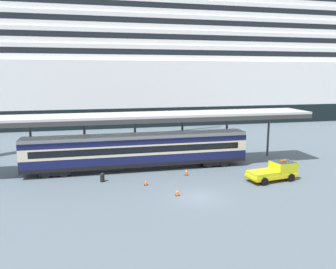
{
  "coord_description": "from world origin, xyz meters",
  "views": [
    {
      "loc": [
        -9.1,
        -27.05,
        10.78
      ],
      "look_at": [
        -1.18,
        7.07,
        4.5
      ],
      "focal_mm": 36.13,
      "sensor_mm": 36.0,
      "label": 1
    }
  ],
  "objects_px": {
    "service_truck": "(276,171)",
    "traffic_cone_mid": "(146,182)",
    "traffic_cone_near": "(186,172)",
    "quay_bollard": "(102,177)",
    "cruise_ship": "(126,63)",
    "train_carriage": "(138,150)",
    "traffic_cone_far": "(178,192)"
  },
  "relations": [
    {
      "from": "traffic_cone_near",
      "to": "traffic_cone_far",
      "type": "relative_size",
      "value": 1.11
    },
    {
      "from": "train_carriage",
      "to": "traffic_cone_mid",
      "type": "xyz_separation_m",
      "value": [
        -0.08,
        -5.62,
        -2.01
      ]
    },
    {
      "from": "traffic_cone_near",
      "to": "traffic_cone_mid",
      "type": "xyz_separation_m",
      "value": [
        -4.8,
        -2.27,
        -0.09
      ]
    },
    {
      "from": "service_truck",
      "to": "quay_bollard",
      "type": "xyz_separation_m",
      "value": [
        -17.42,
        3.46,
        -0.47
      ]
    },
    {
      "from": "cruise_ship",
      "to": "quay_bollard",
      "type": "xyz_separation_m",
      "value": [
        -7.55,
        -45.22,
        -12.71
      ]
    },
    {
      "from": "train_carriage",
      "to": "traffic_cone_far",
      "type": "height_order",
      "value": "train_carriage"
    },
    {
      "from": "train_carriage",
      "to": "service_truck",
      "type": "distance_m",
      "value": 15.01
    },
    {
      "from": "service_truck",
      "to": "traffic_cone_mid",
      "type": "distance_m",
      "value": 13.37
    },
    {
      "from": "traffic_cone_near",
      "to": "service_truck",
      "type": "bearing_deg",
      "value": -23.4
    },
    {
      "from": "quay_bollard",
      "to": "traffic_cone_mid",
      "type": "bearing_deg",
      "value": -26.44
    },
    {
      "from": "traffic_cone_mid",
      "to": "train_carriage",
      "type": "bearing_deg",
      "value": 89.22
    },
    {
      "from": "cruise_ship",
      "to": "quay_bollard",
      "type": "height_order",
      "value": "cruise_ship"
    },
    {
      "from": "cruise_ship",
      "to": "traffic_cone_far",
      "type": "height_order",
      "value": "cruise_ship"
    },
    {
      "from": "train_carriage",
      "to": "service_truck",
      "type": "bearing_deg",
      "value": -27.99
    },
    {
      "from": "traffic_cone_far",
      "to": "quay_bollard",
      "type": "bearing_deg",
      "value": 139.1
    },
    {
      "from": "traffic_cone_mid",
      "to": "traffic_cone_near",
      "type": "bearing_deg",
      "value": 25.31
    },
    {
      "from": "traffic_cone_mid",
      "to": "service_truck",
      "type": "bearing_deg",
      "value": -6.02
    },
    {
      "from": "service_truck",
      "to": "train_carriage",
      "type": "bearing_deg",
      "value": 152.01
    },
    {
      "from": "cruise_ship",
      "to": "traffic_cone_mid",
      "type": "height_order",
      "value": "cruise_ship"
    },
    {
      "from": "cruise_ship",
      "to": "service_truck",
      "type": "xyz_separation_m",
      "value": [
        9.87,
        -48.68,
        -12.23
      ]
    },
    {
      "from": "traffic_cone_near",
      "to": "quay_bollard",
      "type": "distance_m",
      "value": 8.94
    },
    {
      "from": "traffic_cone_mid",
      "to": "quay_bollard",
      "type": "relative_size",
      "value": 0.64
    },
    {
      "from": "service_truck",
      "to": "traffic_cone_far",
      "type": "bearing_deg",
      "value": -169.1
    },
    {
      "from": "train_carriage",
      "to": "traffic_cone_mid",
      "type": "height_order",
      "value": "train_carriage"
    },
    {
      "from": "service_truck",
      "to": "traffic_cone_far",
      "type": "xyz_separation_m",
      "value": [
        -10.99,
        -2.12,
        -0.64
      ]
    },
    {
      "from": "service_truck",
      "to": "traffic_cone_mid",
      "type": "bearing_deg",
      "value": 173.98
    },
    {
      "from": "traffic_cone_near",
      "to": "traffic_cone_mid",
      "type": "bearing_deg",
      "value": -154.69
    },
    {
      "from": "cruise_ship",
      "to": "traffic_cone_mid",
      "type": "xyz_separation_m",
      "value": [
        -3.41,
        -47.28,
        -12.92
      ]
    },
    {
      "from": "train_carriage",
      "to": "traffic_cone_near",
      "type": "height_order",
      "value": "train_carriage"
    },
    {
      "from": "cruise_ship",
      "to": "traffic_cone_mid",
      "type": "relative_size",
      "value": 291.66
    },
    {
      "from": "traffic_cone_near",
      "to": "train_carriage",
      "type": "bearing_deg",
      "value": 144.67
    },
    {
      "from": "cruise_ship",
      "to": "service_truck",
      "type": "bearing_deg",
      "value": -78.54
    }
  ]
}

